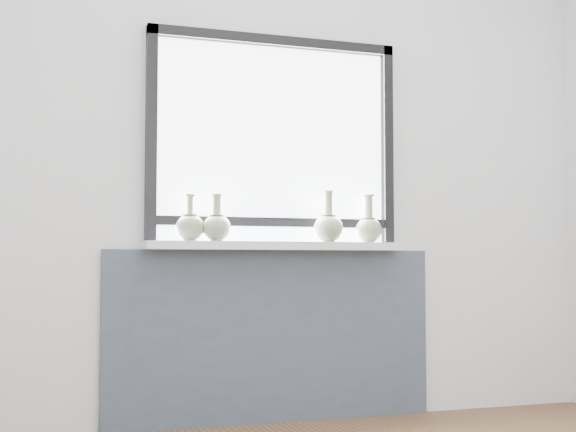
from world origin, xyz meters
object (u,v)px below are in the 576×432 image
object	(u,v)px
vase_b	(217,226)
vase_d	(368,227)
windowsill	(278,246)
vase_c	(328,226)
vase_a	(190,226)

from	to	relation	value
vase_b	vase_d	world-z (taller)	vase_d
windowsill	vase_c	xyz separation A→B (m)	(0.26, -0.03, 0.10)
windowsill	vase_a	distance (m)	0.45
vase_c	vase_b	bearing A→B (deg)	179.41
windowsill	vase_c	world-z (taller)	vase_c
vase_a	vase_c	bearing A→B (deg)	-2.97
windowsill	vase_a	world-z (taller)	vase_a
windowsill	vase_d	distance (m)	0.50
vase_a	windowsill	bearing A→B (deg)	-1.06
vase_c	vase_d	bearing A→B (deg)	7.29
vase_a	vase_b	size ratio (longest dim) A/B	0.99
windowsill	vase_c	distance (m)	0.28
vase_c	vase_d	distance (m)	0.24
windowsill	vase_c	bearing A→B (deg)	-6.20
vase_b	vase_c	size ratio (longest dim) A/B	0.88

